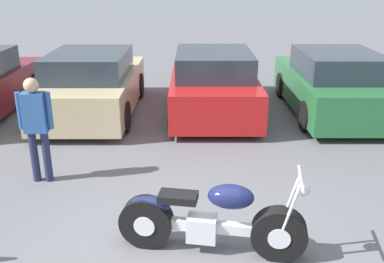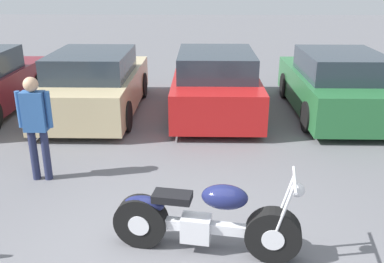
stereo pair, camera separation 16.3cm
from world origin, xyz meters
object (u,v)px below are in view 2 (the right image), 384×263
motorcycle (203,221)px  person_standing (35,121)px  parked_car_red (215,84)px  parked_car_green (336,85)px  parked_car_champagne (96,84)px

motorcycle → person_standing: size_ratio=1.32×
parked_car_red → parked_car_green: same height
parked_car_champagne → person_standing: person_standing is taller
motorcycle → parked_car_red: size_ratio=0.52×
motorcycle → parked_car_champagne: bearing=115.1°
parked_car_champagne → parked_car_green: size_ratio=1.00×
person_standing → parked_car_champagne: bearing=88.7°
motorcycle → parked_car_red: 5.36m
parked_car_green → motorcycle: bearing=-119.8°
parked_car_champagne → parked_car_red: (2.73, 0.12, 0.00)m
parked_car_champagne → person_standing: bearing=-91.3°
parked_car_red → parked_car_champagne: bearing=-177.4°
parked_car_green → person_standing: person_standing is taller
parked_car_green → person_standing: bearing=-148.0°
parked_car_champagne → parked_car_green: same height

